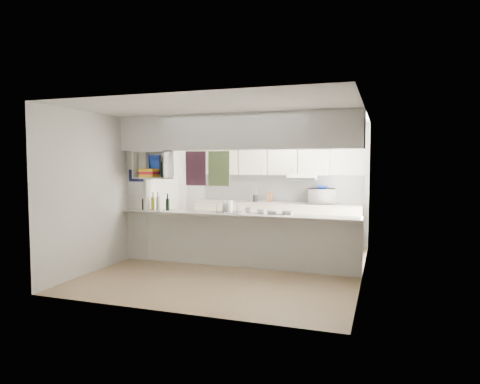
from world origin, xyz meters
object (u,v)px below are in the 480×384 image
at_px(microwave, 322,196).
at_px(dish_rack, 230,208).
at_px(bowl, 322,187).
at_px(wine_bottles, 156,204).

height_order(microwave, dish_rack, microwave).
distance_m(bowl, dish_rack, 2.46).
bearing_deg(wine_bottles, dish_rack, 3.13).
xyz_separation_m(microwave, bowl, (0.00, 0.00, 0.19)).
height_order(dish_rack, wine_bottles, wine_bottles).
bearing_deg(microwave, bowl, -167.42).
height_order(bowl, dish_rack, bowl).
distance_m(microwave, wine_bottles, 3.46).
bearing_deg(bowl, microwave, -157.37).
bearing_deg(wine_bottles, bowl, 38.41).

